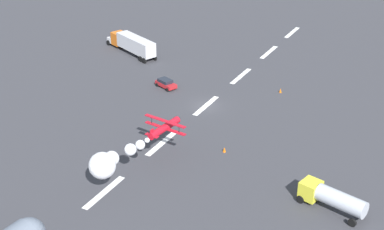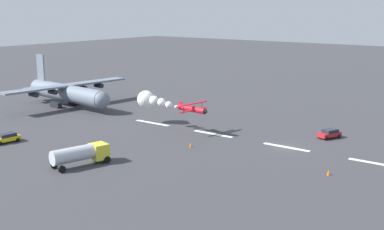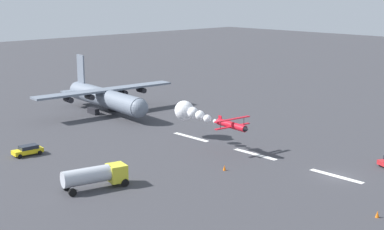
{
  "view_description": "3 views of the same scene",
  "coord_description": "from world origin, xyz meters",
  "px_view_note": "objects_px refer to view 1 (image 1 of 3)",
  "views": [
    {
      "loc": [
        75.39,
        37.77,
        40.92
      ],
      "look_at": [
        9.59,
        2.51,
        3.15
      ],
      "focal_mm": 53.35,
      "sensor_mm": 36.0,
      "label": 1
    },
    {
      "loc": [
        -34.97,
        70.79,
        21.83
      ],
      "look_at": [
        17.03,
        2.24,
        3.38
      ],
      "focal_mm": 47.57,
      "sensor_mm": 36.0,
      "label": 2
    },
    {
      "loc": [
        -37.8,
        63.34,
        24.44
      ],
      "look_at": [
        28.01,
        0.0,
        3.89
      ],
      "focal_mm": 52.09,
      "sensor_mm": 36.0,
      "label": 3
    }
  ],
  "objects_px": {
    "traffic_cone_far": "(224,150)",
    "traffic_cone_near": "(280,91)",
    "semi_truck_orange": "(132,43)",
    "stunt_biplane_red": "(114,159)",
    "followme_car_yellow": "(166,83)",
    "fuel_tanker_truck": "(332,198)"
  },
  "relations": [
    {
      "from": "semi_truck_orange",
      "to": "fuel_tanker_truck",
      "type": "xyz_separation_m",
      "value": [
        33.06,
        50.16,
        -0.39
      ]
    },
    {
      "from": "stunt_biplane_red",
      "to": "traffic_cone_near",
      "type": "height_order",
      "value": "stunt_biplane_red"
    },
    {
      "from": "semi_truck_orange",
      "to": "followme_car_yellow",
      "type": "distance_m",
      "value": 18.59
    },
    {
      "from": "fuel_tanker_truck",
      "to": "followme_car_yellow",
      "type": "xyz_separation_m",
      "value": [
        -21.62,
        -35.56,
        -0.92
      ]
    },
    {
      "from": "stunt_biplane_red",
      "to": "followme_car_yellow",
      "type": "distance_m",
      "value": 32.35
    },
    {
      "from": "semi_truck_orange",
      "to": "followme_car_yellow",
      "type": "relative_size",
      "value": 3.2
    },
    {
      "from": "semi_truck_orange",
      "to": "traffic_cone_far",
      "type": "xyz_separation_m",
      "value": [
        26.75,
        33.18,
        -1.75
      ]
    },
    {
      "from": "stunt_biplane_red",
      "to": "semi_truck_orange",
      "type": "xyz_separation_m",
      "value": [
        -41.78,
        -25.19,
        -2.42
      ]
    },
    {
      "from": "stunt_biplane_red",
      "to": "followme_car_yellow",
      "type": "height_order",
      "value": "stunt_biplane_red"
    },
    {
      "from": "stunt_biplane_red",
      "to": "traffic_cone_near",
      "type": "xyz_separation_m",
      "value": [
        -37.85,
        7.9,
        -4.17
      ]
    },
    {
      "from": "traffic_cone_near",
      "to": "fuel_tanker_truck",
      "type": "bearing_deg",
      "value": 30.37
    },
    {
      "from": "stunt_biplane_red",
      "to": "traffic_cone_far",
      "type": "bearing_deg",
      "value": 152.0
    },
    {
      "from": "stunt_biplane_red",
      "to": "semi_truck_orange",
      "type": "distance_m",
      "value": 48.85
    },
    {
      "from": "traffic_cone_near",
      "to": "traffic_cone_far",
      "type": "relative_size",
      "value": 1.0
    },
    {
      "from": "stunt_biplane_red",
      "to": "semi_truck_orange",
      "type": "relative_size",
      "value": 1.23
    },
    {
      "from": "fuel_tanker_truck",
      "to": "traffic_cone_near",
      "type": "xyz_separation_m",
      "value": [
        -29.13,
        -17.07,
        -1.36
      ]
    },
    {
      "from": "followme_car_yellow",
      "to": "traffic_cone_near",
      "type": "bearing_deg",
      "value": 112.1
    },
    {
      "from": "semi_truck_orange",
      "to": "traffic_cone_near",
      "type": "xyz_separation_m",
      "value": [
        3.93,
        33.09,
        -1.75
      ]
    },
    {
      "from": "traffic_cone_far",
      "to": "traffic_cone_near",
      "type": "bearing_deg",
      "value": -179.78
    },
    {
      "from": "fuel_tanker_truck",
      "to": "traffic_cone_near",
      "type": "height_order",
      "value": "fuel_tanker_truck"
    },
    {
      "from": "traffic_cone_far",
      "to": "followme_car_yellow",
      "type": "bearing_deg",
      "value": -129.49
    },
    {
      "from": "stunt_biplane_red",
      "to": "traffic_cone_near",
      "type": "relative_size",
      "value": 23.28
    }
  ]
}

